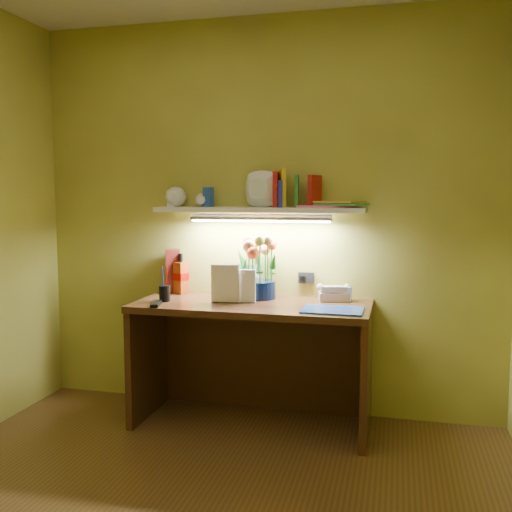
% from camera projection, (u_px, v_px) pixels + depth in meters
% --- Properties ---
extents(desk, '(1.40, 0.60, 0.75)m').
position_uv_depth(desk, '(252.00, 364.00, 3.44)').
color(desk, '#3C2810').
rests_on(desk, ground).
extents(flower_bouquet, '(0.27, 0.27, 0.38)m').
position_uv_depth(flower_bouquet, '(258.00, 268.00, 3.53)').
color(flower_bouquet, black).
rests_on(flower_bouquet, desk).
extents(telephone, '(0.20, 0.16, 0.10)m').
position_uv_depth(telephone, '(334.00, 292.00, 3.47)').
color(telephone, beige).
rests_on(telephone, desk).
extents(desk_clock, '(0.09, 0.05, 0.09)m').
position_uv_depth(desk_clock, '(344.00, 294.00, 3.44)').
color(desk_clock, silver).
rests_on(desk_clock, desk).
extents(whisky_bottle, '(0.09, 0.09, 0.26)m').
position_uv_depth(whisky_bottle, '(181.00, 274.00, 3.70)').
color(whisky_bottle, '#A43910').
rests_on(whisky_bottle, desk).
extents(whisky_box, '(0.12, 0.12, 0.29)m').
position_uv_depth(whisky_box, '(173.00, 271.00, 3.75)').
color(whisky_box, '#5C1710').
rests_on(whisky_box, desk).
extents(pen_cup, '(0.08, 0.08, 0.16)m').
position_uv_depth(pen_cup, '(165.00, 288.00, 3.44)').
color(pen_cup, black).
rests_on(pen_cup, desk).
extents(art_card, '(0.21, 0.09, 0.21)m').
position_uv_depth(art_card, '(241.00, 281.00, 3.60)').
color(art_card, silver).
rests_on(art_card, desk).
extents(tv_remote, '(0.08, 0.17, 0.02)m').
position_uv_depth(tv_remote, '(156.00, 304.00, 3.32)').
color(tv_remote, black).
rests_on(tv_remote, desk).
extents(blue_folder, '(0.34, 0.25, 0.01)m').
position_uv_depth(blue_folder, '(333.00, 310.00, 3.16)').
color(blue_folder, '#2650AF').
rests_on(blue_folder, desk).
extents(desk_book_a, '(0.17, 0.03, 0.23)m').
position_uv_depth(desk_book_a, '(211.00, 283.00, 3.41)').
color(desk_book_a, white).
rests_on(desk_book_a, desk).
extents(desk_book_b, '(0.15, 0.03, 0.20)m').
position_uv_depth(desk_book_b, '(233.00, 285.00, 3.42)').
color(desk_book_b, white).
rests_on(desk_book_b, desk).
extents(wall_shelf, '(1.32, 0.32, 0.27)m').
position_uv_depth(wall_shelf, '(262.00, 204.00, 3.51)').
color(wall_shelf, white).
rests_on(wall_shelf, ground).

